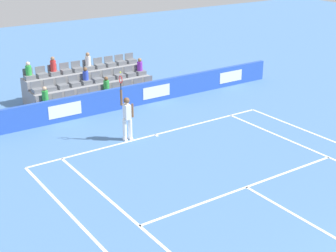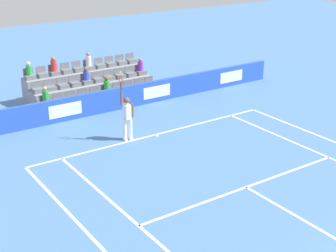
% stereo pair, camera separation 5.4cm
% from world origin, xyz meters
% --- Properties ---
extents(line_baseline, '(10.97, 0.10, 0.01)m').
position_xyz_m(line_baseline, '(0.00, -11.89, 0.00)').
color(line_baseline, white).
rests_on(line_baseline, ground).
extents(line_service, '(8.23, 0.10, 0.01)m').
position_xyz_m(line_service, '(0.00, -6.40, 0.00)').
color(line_service, white).
rests_on(line_service, ground).
extents(line_centre_service, '(0.10, 6.40, 0.01)m').
position_xyz_m(line_centre_service, '(0.00, -3.20, 0.00)').
color(line_centre_service, white).
rests_on(line_centre_service, ground).
extents(line_singles_sideline_left, '(0.10, 11.89, 0.01)m').
position_xyz_m(line_singles_sideline_left, '(4.12, -5.95, 0.00)').
color(line_singles_sideline_left, white).
rests_on(line_singles_sideline_left, ground).
extents(line_doubles_sideline_left, '(0.10, 11.89, 0.01)m').
position_xyz_m(line_doubles_sideline_left, '(5.49, -5.95, 0.00)').
color(line_doubles_sideline_left, white).
rests_on(line_doubles_sideline_left, ground).
extents(line_centre_mark, '(0.10, 0.20, 0.01)m').
position_xyz_m(line_centre_mark, '(0.00, -11.79, 0.00)').
color(line_centre_mark, white).
rests_on(line_centre_mark, ground).
extents(sponsor_barrier, '(19.16, 0.22, 1.05)m').
position_xyz_m(sponsor_barrier, '(-0.00, -15.54, 0.52)').
color(sponsor_barrier, blue).
rests_on(sponsor_barrier, ground).
extents(tennis_player, '(0.52, 0.38, 2.85)m').
position_xyz_m(tennis_player, '(1.20, -12.08, 0.99)').
color(tennis_player, white).
rests_on(tennis_player, ground).
extents(stadium_stand, '(6.20, 2.85, 2.18)m').
position_xyz_m(stadium_stand, '(0.01, -17.85, 0.55)').
color(stadium_stand, gray).
rests_on(stadium_stand, ground).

